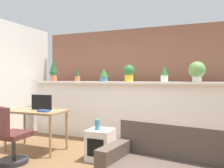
{
  "coord_description": "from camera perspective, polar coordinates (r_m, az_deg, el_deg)",
  "views": [
    {
      "loc": [
        1.37,
        -2.62,
        1.34
      ],
      "look_at": [
        -0.12,
        1.2,
        1.24
      ],
      "focal_mm": 36.62,
      "sensor_mm": 36.0,
      "label": 1
    }
  ],
  "objects": [
    {
      "name": "divider_wall",
      "position": [
        4.87,
        4.85,
        -7.12
      ],
      "size": [
        4.78,
        0.16,
        1.23
      ],
      "primitive_type": "cube",
      "color": "white",
      "rests_on": "ground"
    },
    {
      "name": "plant_shelf",
      "position": [
        4.78,
        4.73,
        0.36
      ],
      "size": [
        4.78,
        0.34,
        0.04
      ],
      "primitive_type": "cube",
      "color": "white",
      "rests_on": "divider_wall"
    },
    {
      "name": "brick_wall_behind",
      "position": [
        5.4,
        6.68,
        0.48
      ],
      "size": [
        4.78,
        0.1,
        2.5
      ],
      "primitive_type": "cube",
      "color": "#935B47",
      "rests_on": "ground"
    },
    {
      "name": "potted_plant_0",
      "position": [
        5.64,
        -14.42,
        3.29
      ],
      "size": [
        0.18,
        0.18,
        0.55
      ],
      "color": "#C66B42",
      "rests_on": "plant_shelf"
    },
    {
      "name": "potted_plant_1",
      "position": [
        5.33,
        -8.63,
        2.51
      ],
      "size": [
        0.12,
        0.12,
        0.4
      ],
      "color": "#C66B42",
      "rests_on": "plant_shelf"
    },
    {
      "name": "potted_plant_2",
      "position": [
        5.0,
        -2.06,
        2.36
      ],
      "size": [
        0.18,
        0.18,
        0.29
      ],
      "color": "#386B84",
      "rests_on": "plant_shelf"
    },
    {
      "name": "potted_plant_3",
      "position": [
        4.79,
        4.23,
        2.88
      ],
      "size": [
        0.24,
        0.24,
        0.35
      ],
      "color": "gold",
      "rests_on": "plant_shelf"
    },
    {
      "name": "potted_plant_4",
      "position": [
        4.65,
        12.94,
        2.62
      ],
      "size": [
        0.15,
        0.15,
        0.33
      ],
      "color": "silver",
      "rests_on": "plant_shelf"
    },
    {
      "name": "potted_plant_5",
      "position": [
        4.59,
        20.45,
        3.14
      ],
      "size": [
        0.31,
        0.31,
        0.39
      ],
      "color": "silver",
      "rests_on": "plant_shelf"
    },
    {
      "name": "desk",
      "position": [
        4.49,
        -18.44,
        -7.26
      ],
      "size": [
        1.1,
        0.6,
        0.75
      ],
      "color": "#99754C",
      "rests_on": "ground"
    },
    {
      "name": "tv_monitor",
      "position": [
        4.49,
        -17.18,
        -4.37
      ],
      "size": [
        0.43,
        0.04,
        0.28
      ],
      "primitive_type": "cube",
      "color": "black",
      "rests_on": "desk"
    },
    {
      "name": "office_chair",
      "position": [
        3.98,
        -24.13,
        -12.52
      ],
      "size": [
        0.5,
        0.51,
        0.91
      ],
      "color": "#262628",
      "rests_on": "ground"
    },
    {
      "name": "side_cube_shelf",
      "position": [
        3.88,
        -2.91,
        -14.88
      ],
      "size": [
        0.4,
        0.41,
        0.5
      ],
      "color": "silver",
      "rests_on": "ground"
    },
    {
      "name": "vase_on_shelf",
      "position": [
        3.78,
        -3.66,
        -10.11
      ],
      "size": [
        0.08,
        0.08,
        0.17
      ],
      "primitive_type": "cylinder",
      "color": "teal",
      "rests_on": "side_cube_shelf"
    },
    {
      "name": "book_on_desk",
      "position": [
        4.2,
        -16.69,
        -6.45
      ],
      "size": [
        0.2,
        0.11,
        0.04
      ],
      "primitive_type": "cube",
      "color": "#2D4C8C",
      "rests_on": "desk"
    }
  ]
}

